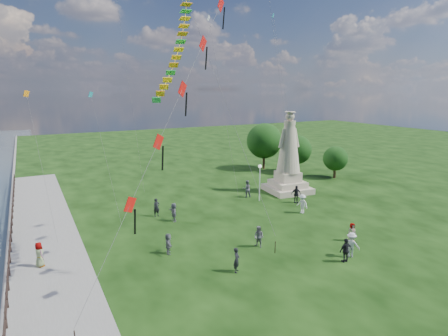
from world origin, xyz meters
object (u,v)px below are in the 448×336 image
lamppost (260,175)px  person_7 (247,189)px  person_1 (259,237)px  person_5 (168,244)px  person_6 (157,207)px  person_4 (352,232)px  person_9 (296,194)px  person_0 (237,260)px  person_3 (346,250)px  person_11 (174,212)px  statue (288,162)px  person_8 (302,204)px  person_2 (351,245)px  person_10 (39,256)px

lamppost → person_7: 2.64m
person_1 → person_5: bearing=-131.4°
person_6 → person_4: bearing=-56.0°
person_1 → person_9: size_ratio=0.89×
person_0 → person_3: size_ratio=0.97×
person_7 → person_11: size_ratio=1.12×
statue → person_4: bearing=-101.5°
person_5 → person_6: size_ratio=0.89×
person_5 → person_11: 6.77m
person_0 → person_5: (-2.94, 4.69, -0.06)m
person_1 → person_4: (7.05, -2.39, -0.10)m
person_5 → person_8: size_ratio=0.83×
person_4 → person_8: 7.14m
person_9 → person_11: size_ratio=1.09×
lamppost → person_8: lamppost is taller
person_8 → person_1: bearing=-72.1°
statue → person_1: statue is taller
person_1 → person_2: bearing=25.2°
lamppost → person_4: bearing=-88.0°
person_4 → person_10: 22.56m
lamppost → person_10: lamppost is taller
statue → lamppost: statue is taller
person_2 → person_4: (2.20, 2.01, -0.17)m
statue → person_6: 16.25m
lamppost → person_9: lamppost is taller
person_8 → person_10: person_8 is taller
person_6 → person_7: size_ratio=0.90×
person_3 → person_6: bearing=-56.4°
person_6 → person_10: size_ratio=1.02×
lamppost → person_7: (-0.45, 1.82, -1.87)m
person_7 → person_10: bearing=33.3°
person_2 → person_7: 16.22m
person_10 → person_6: bearing=-81.3°
person_9 → person_11: person_9 is taller
person_11 → person_6: bearing=-148.9°
lamppost → person_11: lamppost is taller
person_6 → person_11: size_ratio=1.01×
person_3 → person_4: bearing=-137.7°
lamppost → person_1: lamppost is taller
statue → person_8: bearing=-111.0°
statue → person_7: statue is taller
person_5 → person_11: size_ratio=0.90×
person_5 → person_9: size_ratio=0.82×
person_0 → person_10: size_ratio=0.98×
person_2 → person_0: bearing=40.0°
person_3 → person_6: person_6 is taller
statue → person_3: statue is taller
person_2 → person_4: person_2 is taller
lamppost → person_0: lamppost is taller
statue → person_6: statue is taller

